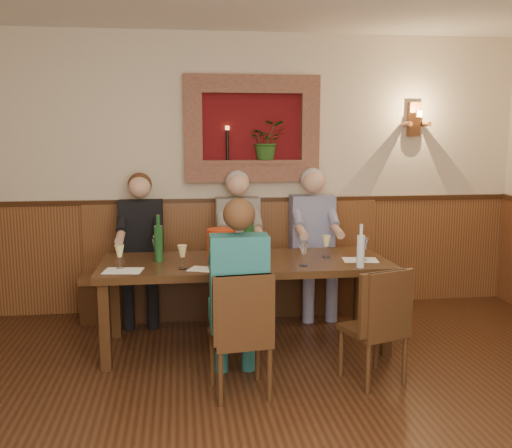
{
  "coord_description": "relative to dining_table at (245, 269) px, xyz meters",
  "views": [
    {
      "loc": [
        -0.53,
        -2.8,
        1.81
      ],
      "look_at": [
        0.1,
        1.9,
        1.05
      ],
      "focal_mm": 40.0,
      "sensor_mm": 36.0,
      "label": 1
    }
  ],
  "objects": [
    {
      "name": "chair_near_left",
      "position": [
        -0.14,
        -0.91,
        -0.41
      ],
      "size": [
        0.44,
        0.44,
        0.89
      ],
      "rotation": [
        0.0,
        0.0,
        0.11
      ],
      "color": "#361E10",
      "rests_on": "ground"
    },
    {
      "name": "wine_glass_8",
      "position": [
        0.99,
        -0.14,
        0.17
      ],
      "size": [
        0.08,
        0.08,
        0.19
      ],
      "primitive_type": null,
      "color": "white",
      "rests_on": "dining_table"
    },
    {
      "name": "person_bench_mid",
      "position": [
        0.03,
        0.84,
        -0.08
      ],
      "size": [
        0.43,
        0.53,
        1.45
      ],
      "color": "#5D5855",
      "rests_on": "ground"
    },
    {
      "name": "wall_niche",
      "position": [
        0.24,
        1.09,
        1.13
      ],
      "size": [
        1.36,
        0.3,
        1.06
      ],
      "color": "#5B0D10",
      "rests_on": "ground"
    },
    {
      "name": "dining_table",
      "position": [
        0.0,
        0.0,
        0.0
      ],
      "size": [
        2.4,
        0.9,
        0.75
      ],
      "color": "#361E10",
      "rests_on": "ground"
    },
    {
      "name": "tasting_sheet_a",
      "position": [
        -0.98,
        -0.24,
        0.08
      ],
      "size": [
        0.32,
        0.25,
        0.0
      ],
      "primitive_type": "cube",
      "rotation": [
        0.0,
        0.0,
        -0.13
      ],
      "color": "white",
      "rests_on": "dining_table"
    },
    {
      "name": "wine_glass_2",
      "position": [
        -0.52,
        -0.24,
        0.17
      ],
      "size": [
        0.08,
        0.08,
        0.19
      ],
      "primitive_type": null,
      "color": "#EBDA8C",
      "rests_on": "dining_table"
    },
    {
      "name": "wine_glass_10",
      "position": [
        -0.73,
        0.2,
        0.17
      ],
      "size": [
        0.08,
        0.08,
        0.19
      ],
      "primitive_type": null,
      "color": "#EBDA8C",
      "rests_on": "dining_table"
    },
    {
      "name": "wine_glass_5",
      "position": [
        0.17,
        0.14,
        0.17
      ],
      "size": [
        0.08,
        0.08,
        0.19
      ],
      "primitive_type": null,
      "color": "#EBDA8C",
      "rests_on": "dining_table"
    },
    {
      "name": "wine_bottle_green_b",
      "position": [
        -0.72,
        0.06,
        0.23
      ],
      "size": [
        0.08,
        0.08,
        0.39
      ],
      "rotation": [
        0.0,
        0.0,
        0.14
      ],
      "color": "#19471E",
      "rests_on": "dining_table"
    },
    {
      "name": "wine_glass_6",
      "position": [
        0.45,
        -0.26,
        0.17
      ],
      "size": [
        0.08,
        0.08,
        0.19
      ],
      "primitive_type": null,
      "color": "white",
      "rests_on": "dining_table"
    },
    {
      "name": "wainscoting",
      "position": [
        0.0,
        -1.85,
        -0.09
      ],
      "size": [
        6.02,
        6.02,
        1.15
      ],
      "color": "#562C18",
      "rests_on": "ground"
    },
    {
      "name": "wine_glass_4",
      "position": [
        -0.12,
        -0.13,
        0.17
      ],
      "size": [
        0.08,
        0.08,
        0.19
      ],
      "primitive_type": null,
      "color": "#EBDA8C",
      "rests_on": "dining_table"
    },
    {
      "name": "wine_bottle_green_a",
      "position": [
        0.02,
        -0.07,
        0.27
      ],
      "size": [
        0.11,
        0.11,
        0.45
      ],
      "rotation": [
        0.0,
        0.0,
        0.39
      ],
      "color": "#19471E",
      "rests_on": "dining_table"
    },
    {
      "name": "wine_glass_0",
      "position": [
        -1.01,
        -0.17,
        0.17
      ],
      "size": [
        0.08,
        0.08,
        0.19
      ],
      "primitive_type": null,
      "color": "#EBDA8C",
      "rests_on": "dining_table"
    },
    {
      "name": "room_shell",
      "position": [
        0.0,
        -1.85,
        1.21
      ],
      "size": [
        6.04,
        6.04,
        2.82
      ],
      "color": "beige",
      "rests_on": "ground"
    },
    {
      "name": "water_bottle",
      "position": [
        0.88,
        -0.37,
        0.21
      ],
      "size": [
        0.08,
        0.08,
        0.35
      ],
      "rotation": [
        0.0,
        0.0,
        0.26
      ],
      "color": "silver",
      "rests_on": "dining_table"
    },
    {
      "name": "tasting_sheet_d",
      "position": [
        -0.35,
        -0.28,
        0.08
      ],
      "size": [
        0.3,
        0.26,
        0.0
      ],
      "primitive_type": "cube",
      "rotation": [
        0.0,
        0.0,
        -0.39
      ],
      "color": "white",
      "rests_on": "dining_table"
    },
    {
      "name": "bench",
      "position": [
        0.0,
        0.94,
        -0.35
      ],
      "size": [
        3.0,
        0.45,
        1.11
      ],
      "color": "#381E0F",
      "rests_on": "ground"
    },
    {
      "name": "wine_glass_3",
      "position": [
        -0.29,
        0.06,
        0.17
      ],
      "size": [
        0.08,
        0.08,
        0.19
      ],
      "primitive_type": null,
      "color": "white",
      "rests_on": "dining_table"
    },
    {
      "name": "tasting_sheet_b",
      "position": [
        -0.04,
        -0.17,
        0.08
      ],
      "size": [
        0.28,
        0.22,
        0.0
      ],
      "primitive_type": "cube",
      "rotation": [
        0.0,
        0.0,
        0.17
      ],
      "color": "white",
      "rests_on": "dining_table"
    },
    {
      "name": "wine_glass_9",
      "position": [
        -0.24,
        -0.29,
        0.17
      ],
      "size": [
        0.08,
        0.08,
        0.19
      ],
      "primitive_type": null,
      "color": "#EBDA8C",
      "rests_on": "dining_table"
    },
    {
      "name": "spittoon_bucket",
      "position": [
        -0.2,
        -0.02,
        0.21
      ],
      "size": [
        0.3,
        0.3,
        0.27
      ],
      "primitive_type": "cylinder",
      "rotation": [
        0.0,
        0.0,
        -0.32
      ],
      "color": "red",
      "rests_on": "dining_table"
    },
    {
      "name": "tasting_sheet_c",
      "position": [
        0.97,
        -0.12,
        0.08
      ],
      "size": [
        0.32,
        0.25,
        0.0
      ],
      "primitive_type": "cube",
      "rotation": [
        0.0,
        0.0,
        -0.16
      ],
      "color": "white",
      "rests_on": "dining_table"
    },
    {
      "name": "chair_near_right",
      "position": [
        0.85,
        -0.84,
        -0.42
      ],
      "size": [
        0.49,
        0.49,
        0.87
      ],
      "rotation": [
        0.0,
        0.0,
        0.33
      ],
      "color": "#361E10",
      "rests_on": "ground"
    },
    {
      "name": "person_bench_left",
      "position": [
        -0.92,
        0.84,
        -0.08
      ],
      "size": [
        0.42,
        0.52,
        1.43
      ],
      "color": "black",
      "rests_on": "ground"
    },
    {
      "name": "wine_glass_7",
      "position": [
        0.71,
        0.03,
        0.17
      ],
      "size": [
        0.08,
        0.08,
        0.19
      ],
      "primitive_type": null,
      "color": "#EBDA8C",
      "rests_on": "dining_table"
    },
    {
      "name": "person_bench_right",
      "position": [
        0.79,
        0.84,
        -0.07
      ],
      "size": [
        0.44,
        0.54,
        1.47
      ],
      "color": "navy",
      "rests_on": "ground"
    },
    {
      "name": "wine_glass_1",
      "position": [
        -0.73,
        0.07,
        0.17
      ],
      "size": [
        0.08,
        0.08,
        0.19
      ],
      "primitive_type": null,
      "color": "white",
      "rests_on": "dining_table"
    },
    {
      "name": "person_chair_front",
      "position": [
        -0.14,
        -0.78,
        -0.11
      ],
      "size": [
        0.4,
        0.49,
        1.38
      ],
      "color": "navy",
      "rests_on": "ground"
    },
    {
      "name": "wall_sconce",
      "position": [
        1.9,
        1.08,
        1.27
      ],
      "size": [
        0.25,
        0.2,
        0.35
      ],
      "color": "#562C18",
      "rests_on": "ground"
    }
  ]
}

